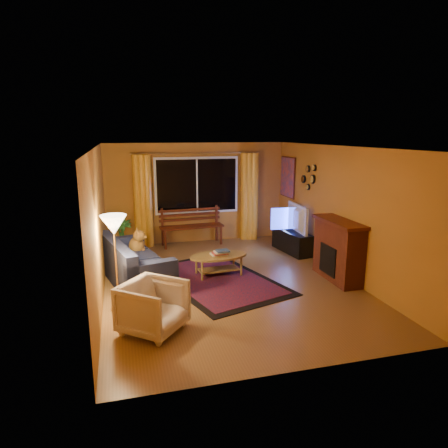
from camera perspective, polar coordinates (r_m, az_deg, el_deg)
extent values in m
cube|color=brown|center=(7.61, 0.58, -8.30)|extent=(4.50, 6.00, 0.02)
cube|color=white|center=(7.09, 0.63, 11.04)|extent=(4.50, 6.00, 0.02)
cube|color=#B9762A|center=(10.13, -3.93, 4.43)|extent=(4.50, 0.02, 2.50)
cube|color=#B9762A|center=(7.01, -17.52, 0.00)|extent=(0.02, 6.00, 2.50)
cube|color=#B9762A|center=(8.13, 16.16, 1.83)|extent=(0.02, 6.00, 2.50)
cube|color=black|center=(10.04, -3.87, 5.51)|extent=(2.00, 0.02, 1.30)
cylinder|color=#BF8C3F|center=(9.93, -3.89, 10.06)|extent=(3.20, 0.03, 0.03)
cylinder|color=#F6A124|center=(9.86, -11.50, 3.20)|extent=(0.36, 0.36, 2.24)
cylinder|color=#F6A124|center=(10.37, 3.59, 3.90)|extent=(0.36, 0.36, 2.24)
cube|color=#4A1A0A|center=(9.98, -4.60, -1.67)|extent=(1.59, 0.57, 0.47)
imported|color=#235B1E|center=(9.52, -14.37, -1.66)|extent=(0.49, 0.49, 0.82)
cube|color=#1A2040|center=(7.62, -12.51, -5.20)|extent=(1.35, 2.20, 0.83)
imported|color=beige|center=(5.76, -10.10, -11.28)|extent=(1.06, 1.07, 0.80)
cylinder|color=#BF8C3F|center=(6.42, -15.16, -5.47)|extent=(0.34, 0.34, 1.54)
cube|color=maroon|center=(7.68, -1.09, -7.94)|extent=(2.55, 3.24, 0.02)
cylinder|color=olive|center=(7.86, -0.78, -5.89)|extent=(1.24, 1.24, 0.42)
cube|color=black|center=(9.50, 9.70, -2.48)|extent=(0.56, 1.24, 0.50)
imported|color=black|center=(9.36, 9.83, 0.85)|extent=(0.20, 1.10, 0.63)
cube|color=maroon|center=(7.85, 16.01, -3.81)|extent=(0.40, 1.20, 1.10)
cube|color=#E7471B|center=(10.21, 9.07, 6.63)|extent=(0.04, 0.76, 0.96)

